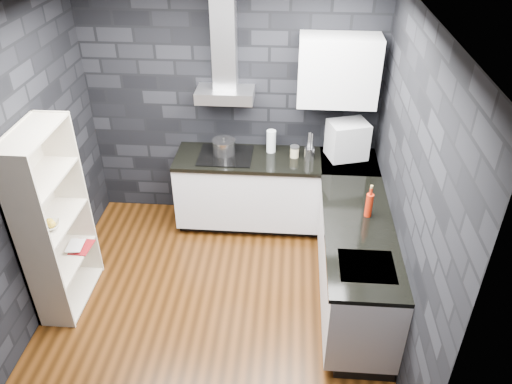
# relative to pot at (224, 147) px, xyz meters

# --- Properties ---
(ground) EXTENTS (3.20, 3.20, 0.00)m
(ground) POSITION_rel_pot_xyz_m (0.07, -1.34, -0.98)
(ground) COLOR #43220B
(ceiling) EXTENTS (3.20, 3.20, 0.00)m
(ceiling) POSITION_rel_pot_xyz_m (0.07, -1.34, 1.72)
(ceiling) COLOR silver
(wall_back) EXTENTS (3.20, 0.05, 2.70)m
(wall_back) POSITION_rel_pot_xyz_m (0.07, 0.28, 0.37)
(wall_back) COLOR black
(wall_back) RESTS_ON ground
(wall_front) EXTENTS (3.20, 0.05, 2.70)m
(wall_front) POSITION_rel_pot_xyz_m (0.07, -2.97, 0.37)
(wall_front) COLOR black
(wall_front) RESTS_ON ground
(wall_left) EXTENTS (0.05, 3.20, 2.70)m
(wall_left) POSITION_rel_pot_xyz_m (-1.55, -1.34, 0.37)
(wall_left) COLOR black
(wall_left) RESTS_ON ground
(wall_right) EXTENTS (0.05, 3.20, 2.70)m
(wall_right) POSITION_rel_pot_xyz_m (1.70, -1.34, 0.37)
(wall_right) COLOR black
(wall_right) RESTS_ON ground
(toekick_back) EXTENTS (2.18, 0.50, 0.10)m
(toekick_back) POSITION_rel_pot_xyz_m (0.57, -0.00, -0.93)
(toekick_back) COLOR black
(toekick_back) RESTS_ON ground
(toekick_right) EXTENTS (0.50, 1.78, 0.10)m
(toekick_right) POSITION_rel_pot_xyz_m (1.41, -1.24, -0.93)
(toekick_right) COLOR black
(toekick_right) RESTS_ON ground
(counter_back_cab) EXTENTS (2.20, 0.60, 0.76)m
(counter_back_cab) POSITION_rel_pot_xyz_m (0.57, -0.04, -0.50)
(counter_back_cab) COLOR silver
(counter_back_cab) RESTS_ON ground
(counter_right_cab) EXTENTS (0.60, 1.80, 0.76)m
(counter_right_cab) POSITION_rel_pot_xyz_m (1.37, -1.24, -0.50)
(counter_right_cab) COLOR silver
(counter_right_cab) RESTS_ON ground
(counter_back_top) EXTENTS (2.20, 0.62, 0.04)m
(counter_back_top) POSITION_rel_pot_xyz_m (0.57, -0.05, -0.10)
(counter_back_top) COLOR black
(counter_back_top) RESTS_ON counter_back_cab
(counter_right_top) EXTENTS (0.62, 1.80, 0.04)m
(counter_right_top) POSITION_rel_pot_xyz_m (1.36, -1.24, -0.10)
(counter_right_top) COLOR black
(counter_right_top) RESTS_ON counter_right_cab
(counter_corner_top) EXTENTS (0.62, 0.62, 0.04)m
(counter_corner_top) POSITION_rel_pot_xyz_m (1.37, -0.04, -0.10)
(counter_corner_top) COLOR black
(counter_corner_top) RESTS_ON counter_right_cab
(hood_body) EXTENTS (0.60, 0.34, 0.12)m
(hood_body) POSITION_rel_pot_xyz_m (0.02, 0.09, 0.58)
(hood_body) COLOR #BCBCC0
(hood_body) RESTS_ON wall_back
(hood_chimney) EXTENTS (0.24, 0.20, 0.90)m
(hood_chimney) POSITION_rel_pot_xyz_m (0.02, 0.16, 1.09)
(hood_chimney) COLOR #BCBCC0
(hood_chimney) RESTS_ON hood_body
(upper_cabinet) EXTENTS (0.80, 0.35, 0.70)m
(upper_cabinet) POSITION_rel_pot_xyz_m (1.17, 0.08, 0.87)
(upper_cabinet) COLOR silver
(upper_cabinet) RESTS_ON wall_back
(cooktop) EXTENTS (0.58, 0.50, 0.01)m
(cooktop) POSITION_rel_pot_xyz_m (0.02, -0.04, -0.08)
(cooktop) COLOR black
(cooktop) RESTS_ON counter_back_top
(sink_rim) EXTENTS (0.44, 0.40, 0.01)m
(sink_rim) POSITION_rel_pot_xyz_m (1.37, -1.74, -0.09)
(sink_rim) COLOR #BCBCC0
(sink_rim) RESTS_ON counter_right_top
(pot) EXTENTS (0.30, 0.30, 0.14)m
(pot) POSITION_rel_pot_xyz_m (0.00, 0.00, 0.00)
(pot) COLOR #BAB9BE
(pot) RESTS_ON cooktop
(glass_vase) EXTENTS (0.13, 0.13, 0.25)m
(glass_vase) POSITION_rel_pot_xyz_m (0.51, 0.10, 0.04)
(glass_vase) COLOR white
(glass_vase) RESTS_ON counter_back_top
(storage_jar) EXTENTS (0.12, 0.12, 0.11)m
(storage_jar) POSITION_rel_pot_xyz_m (0.77, -0.01, -0.03)
(storage_jar) COLOR #BDB285
(storage_jar) RESTS_ON counter_back_top
(utensil_crock) EXTENTS (0.12, 0.12, 0.14)m
(utensil_crock) POSITION_rel_pot_xyz_m (0.93, -0.05, -0.01)
(utensil_crock) COLOR #BAB9BE
(utensil_crock) RESTS_ON counter_back_top
(appliance_garage) EXTENTS (0.47, 0.42, 0.40)m
(appliance_garage) POSITION_rel_pot_xyz_m (1.33, 0.00, 0.14)
(appliance_garage) COLOR #B5B7BC
(appliance_garage) RESTS_ON counter_back_top
(red_bottle) EXTENTS (0.07, 0.07, 0.23)m
(red_bottle) POSITION_rel_pot_xyz_m (1.45, -1.05, 0.03)
(red_bottle) COLOR #AC220C
(red_bottle) RESTS_ON counter_right_top
(bookshelf) EXTENTS (0.52, 0.86, 1.80)m
(bookshelf) POSITION_rel_pot_xyz_m (-1.35, -1.37, -0.08)
(bookshelf) COLOR beige
(bookshelf) RESTS_ON ground
(fruit_bowl) EXTENTS (0.24, 0.24, 0.05)m
(fruit_bowl) POSITION_rel_pot_xyz_m (-1.35, -1.47, -0.05)
(fruit_bowl) COLOR silver
(fruit_bowl) RESTS_ON bookshelf
(book_red) EXTENTS (0.19, 0.04, 0.25)m
(book_red) POSITION_rel_pot_xyz_m (-1.34, -1.18, -0.41)
(book_red) COLOR maroon
(book_red) RESTS_ON bookshelf
(book_second) EXTENTS (0.15, 0.03, 0.20)m
(book_second) POSITION_rel_pot_xyz_m (-1.37, -1.21, -0.39)
(book_second) COLOR #B2B2B2
(book_second) RESTS_ON bookshelf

